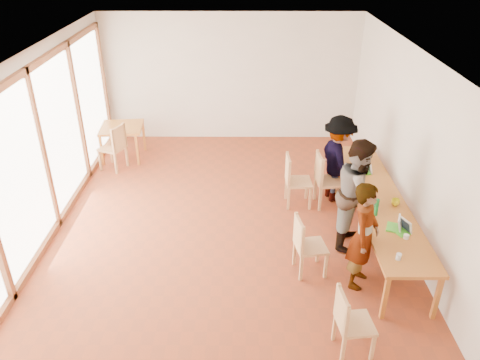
# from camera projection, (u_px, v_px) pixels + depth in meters

# --- Properties ---
(ground) EXTENTS (8.00, 8.00, 0.00)m
(ground) POSITION_uv_depth(u_px,v_px,m) (226.00, 226.00, 8.21)
(ground) COLOR brown
(ground) RESTS_ON ground
(wall_back) EXTENTS (6.00, 0.10, 3.00)m
(wall_back) POSITION_uv_depth(u_px,v_px,m) (231.00, 78.00, 11.02)
(wall_back) COLOR beige
(wall_back) RESTS_ON ground
(wall_front) EXTENTS (6.00, 0.10, 3.00)m
(wall_front) POSITION_uv_depth(u_px,v_px,m) (208.00, 343.00, 3.98)
(wall_front) COLOR beige
(wall_front) RESTS_ON ground
(wall_right) EXTENTS (0.10, 8.00, 3.00)m
(wall_right) POSITION_uv_depth(u_px,v_px,m) (412.00, 149.00, 7.48)
(wall_right) COLOR beige
(wall_right) RESTS_ON ground
(window_wall) EXTENTS (0.10, 8.00, 3.00)m
(window_wall) POSITION_uv_depth(u_px,v_px,m) (41.00, 148.00, 7.51)
(window_wall) COLOR white
(window_wall) RESTS_ON ground
(ceiling) EXTENTS (6.00, 8.00, 0.04)m
(ceiling) POSITION_uv_depth(u_px,v_px,m) (223.00, 53.00, 6.77)
(ceiling) COLOR white
(ceiling) RESTS_ON wall_back
(communal_table) EXTENTS (0.80, 4.00, 0.75)m
(communal_table) POSITION_uv_depth(u_px,v_px,m) (377.00, 199.00, 7.65)
(communal_table) COLOR #C66C2C
(communal_table) RESTS_ON ground
(side_table) EXTENTS (0.90, 0.90, 0.75)m
(side_table) POSITION_uv_depth(u_px,v_px,m) (122.00, 130.00, 10.37)
(side_table) COLOR #C66C2C
(side_table) RESTS_ON ground
(chair_near) EXTENTS (0.47, 0.47, 0.48)m
(chair_near) POSITION_uv_depth(u_px,v_px,m) (348.00, 317.00, 5.53)
(chair_near) COLOR #DFB06F
(chair_near) RESTS_ON ground
(chair_mid) EXTENTS (0.51, 0.51, 0.50)m
(chair_mid) POSITION_uv_depth(u_px,v_px,m) (305.00, 240.00, 6.85)
(chair_mid) COLOR #DFB06F
(chair_mid) RESTS_ON ground
(chair_far) EXTENTS (0.48, 0.48, 0.53)m
(chair_far) POSITION_uv_depth(u_px,v_px,m) (293.00, 176.00, 8.58)
(chair_far) COLOR #DFB06F
(chair_far) RESTS_ON ground
(chair_empty) EXTENTS (0.52, 0.52, 0.55)m
(chair_empty) POSITION_uv_depth(u_px,v_px,m) (324.00, 175.00, 8.56)
(chair_empty) COLOR #DFB06F
(chair_empty) RESTS_ON ground
(chair_spare) EXTENTS (0.61, 0.61, 0.54)m
(chair_spare) POSITION_uv_depth(u_px,v_px,m) (115.00, 143.00, 9.87)
(chair_spare) COLOR #DFB06F
(chair_spare) RESTS_ON ground
(person_near) EXTENTS (0.61, 0.71, 1.65)m
(person_near) POSITION_uv_depth(u_px,v_px,m) (364.00, 236.00, 6.53)
(person_near) COLOR gray
(person_near) RESTS_ON ground
(person_mid) EXTENTS (0.93, 1.06, 1.84)m
(person_mid) POSITION_uv_depth(u_px,v_px,m) (358.00, 194.00, 7.37)
(person_mid) COLOR gray
(person_mid) RESTS_ON ground
(person_far) EXTENTS (0.86, 1.20, 1.67)m
(person_far) POSITION_uv_depth(u_px,v_px,m) (338.00, 159.00, 8.67)
(person_far) COLOR gray
(person_far) RESTS_ON ground
(laptop_near) EXTENTS (0.28, 0.29, 0.20)m
(laptop_near) POSITION_uv_depth(u_px,v_px,m) (403.00, 229.00, 6.72)
(laptop_near) COLOR green
(laptop_near) RESTS_ON communal_table
(laptop_mid) EXTENTS (0.28, 0.30, 0.21)m
(laptop_mid) POSITION_uv_depth(u_px,v_px,m) (396.00, 225.00, 6.79)
(laptop_mid) COLOR green
(laptop_mid) RESTS_ON communal_table
(laptop_far) EXTENTS (0.24, 0.27, 0.21)m
(laptop_far) POSITION_uv_depth(u_px,v_px,m) (366.00, 169.00, 8.38)
(laptop_far) COLOR green
(laptop_far) RESTS_ON communal_table
(yellow_mug) EXTENTS (0.16, 0.16, 0.10)m
(yellow_mug) POSITION_uv_depth(u_px,v_px,m) (395.00, 202.00, 7.38)
(yellow_mug) COLOR yellow
(yellow_mug) RESTS_ON communal_table
(green_bottle) EXTENTS (0.07, 0.07, 0.28)m
(green_bottle) POSITION_uv_depth(u_px,v_px,m) (376.00, 207.00, 7.07)
(green_bottle) COLOR #16712D
(green_bottle) RESTS_ON communal_table
(clear_glass) EXTENTS (0.07, 0.07, 0.09)m
(clear_glass) POSITION_uv_depth(u_px,v_px,m) (399.00, 257.00, 6.16)
(clear_glass) COLOR silver
(clear_glass) RESTS_ON communal_table
(condiment_cup) EXTENTS (0.08, 0.08, 0.06)m
(condiment_cup) POSITION_uv_depth(u_px,v_px,m) (406.00, 237.00, 6.59)
(condiment_cup) COLOR white
(condiment_cup) RESTS_ON communal_table
(pink_phone) EXTENTS (0.05, 0.10, 0.01)m
(pink_phone) POSITION_uv_depth(u_px,v_px,m) (351.00, 152.00, 9.14)
(pink_phone) COLOR #CA438B
(pink_phone) RESTS_ON communal_table
(black_pouch) EXTENTS (0.16, 0.26, 0.09)m
(black_pouch) POSITION_uv_depth(u_px,v_px,m) (358.00, 172.00, 8.31)
(black_pouch) COLOR black
(black_pouch) RESTS_ON communal_table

